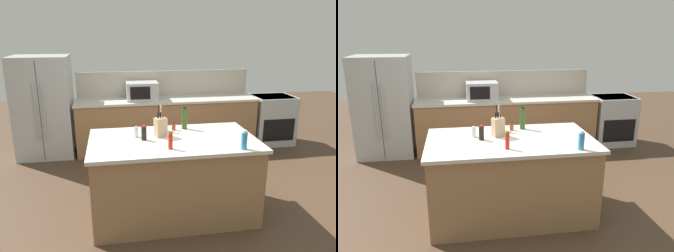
% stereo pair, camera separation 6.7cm
% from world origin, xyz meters
% --- Properties ---
extents(ground_plane, '(14.00, 14.00, 0.00)m').
position_xyz_m(ground_plane, '(0.00, 0.00, 0.00)').
color(ground_plane, '#473323').
extents(back_counter_run, '(3.23, 0.66, 0.94)m').
position_xyz_m(back_counter_run, '(0.30, 2.20, 0.47)').
color(back_counter_run, '#936B47').
rests_on(back_counter_run, ground_plane).
extents(wall_backsplash, '(3.19, 0.03, 0.46)m').
position_xyz_m(wall_backsplash, '(0.30, 2.52, 1.17)').
color(wall_backsplash, '#B2A899').
rests_on(wall_backsplash, back_counter_run).
extents(kitchen_island, '(1.90, 1.08, 0.94)m').
position_xyz_m(kitchen_island, '(0.00, 0.00, 0.47)').
color(kitchen_island, '#936B47').
rests_on(kitchen_island, ground_plane).
extents(refrigerator, '(0.93, 0.75, 1.72)m').
position_xyz_m(refrigerator, '(-1.82, 2.25, 0.86)').
color(refrigerator, '#ADB2B7').
rests_on(refrigerator, ground_plane).
extents(range_oven, '(0.76, 0.65, 0.92)m').
position_xyz_m(range_oven, '(2.34, 2.20, 0.47)').
color(range_oven, '#ADB2B7').
rests_on(range_oven, ground_plane).
extents(microwave, '(0.55, 0.39, 0.31)m').
position_xyz_m(microwave, '(-0.14, 2.20, 1.09)').
color(microwave, '#ADB2B7').
rests_on(microwave, back_counter_run).
extents(knife_block, '(0.16, 0.14, 0.29)m').
position_xyz_m(knife_block, '(-0.13, 0.12, 1.05)').
color(knife_block, tan).
rests_on(knife_block, kitchen_island).
extents(utensil_crock, '(0.12, 0.12, 0.32)m').
position_xyz_m(utensil_crock, '(-0.10, 0.34, 1.02)').
color(utensil_crock, '#333D4C').
rests_on(utensil_crock, kitchen_island).
extents(hot_sauce_bottle, '(0.05, 0.05, 0.19)m').
position_xyz_m(hot_sauce_bottle, '(-0.09, -0.31, 1.03)').
color(hot_sauce_bottle, red).
rests_on(hot_sauce_bottle, kitchen_island).
extents(olive_oil_bottle, '(0.07, 0.07, 0.29)m').
position_xyz_m(olive_oil_bottle, '(0.21, 0.36, 1.08)').
color(olive_oil_bottle, '#2D4C1E').
rests_on(olive_oil_bottle, kitchen_island).
extents(spice_jar_paprika, '(0.05, 0.05, 0.10)m').
position_xyz_m(spice_jar_paprika, '(0.07, 0.33, 0.99)').
color(spice_jar_paprika, '#B73D1E').
rests_on(spice_jar_paprika, kitchen_island).
extents(dish_soap_bottle, '(0.07, 0.07, 0.20)m').
position_xyz_m(dish_soap_bottle, '(0.66, -0.44, 1.04)').
color(dish_soap_bottle, '#3384BC').
rests_on(dish_soap_bottle, kitchen_island).
extents(salt_shaker, '(0.05, 0.05, 0.12)m').
position_xyz_m(salt_shaker, '(-0.41, 0.14, 1.00)').
color(salt_shaker, silver).
rests_on(salt_shaker, kitchen_island).
extents(soy_sauce_bottle, '(0.06, 0.06, 0.17)m').
position_xyz_m(soy_sauce_bottle, '(-0.33, 0.02, 1.02)').
color(soy_sauce_bottle, black).
rests_on(soy_sauce_bottle, kitchen_island).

